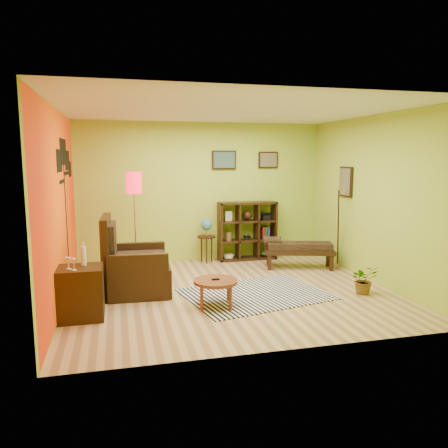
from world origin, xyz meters
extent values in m
plane|color=tan|center=(0.00, 0.00, 0.00)|extent=(5.00, 5.00, 0.00)
cube|color=#A7C83A|center=(0.00, 2.25, 1.40)|extent=(5.00, 0.04, 2.80)
cube|color=#A7C83A|center=(0.00, -2.25, 1.40)|extent=(5.00, 0.04, 2.80)
cube|color=#A7C83A|center=(-2.50, 0.00, 1.40)|extent=(0.04, 4.50, 2.80)
cube|color=#A7C83A|center=(2.50, 0.00, 1.40)|extent=(0.04, 4.50, 2.80)
cube|color=white|center=(0.00, 0.00, 2.80)|extent=(5.00, 4.50, 0.04)
cube|color=#D84606|center=(-2.48, 0.00, 1.40)|extent=(0.01, 4.45, 2.75)
cube|color=black|center=(-2.46, 0.55, 1.05)|extent=(0.01, 0.14, 2.10)
cube|color=black|center=(-2.46, 0.05, 2.05)|extent=(0.01, 0.65, 0.32)
cube|color=black|center=(-2.46, 0.60, 2.18)|extent=(0.01, 0.85, 0.40)
cube|color=black|center=(-2.46, 1.10, 2.05)|extent=(0.01, 0.70, 0.32)
cube|color=black|center=(-2.46, 1.45, 1.90)|extent=(0.01, 0.50, 0.26)
cube|color=black|center=(0.45, 2.22, 2.05)|extent=(0.50, 0.03, 0.38)
cube|color=#486D61|center=(0.45, 2.19, 2.05)|extent=(0.44, 0.01, 0.32)
cube|color=black|center=(1.40, 2.22, 2.05)|extent=(0.42, 0.03, 0.34)
cube|color=#7B714F|center=(1.40, 2.19, 2.05)|extent=(0.36, 0.01, 0.28)
cube|color=black|center=(2.47, 0.90, 1.65)|extent=(0.03, 0.44, 0.56)
cube|color=#7B714F|center=(2.44, 0.90, 1.65)|extent=(0.01, 0.38, 0.50)
cylinder|color=black|center=(2.35, 0.90, 0.78)|extent=(0.23, 0.34, 1.46)
cone|color=silver|center=(2.35, 0.75, 1.52)|extent=(0.08, 0.09, 0.16)
cube|color=silver|center=(0.35, -0.28, 0.01)|extent=(2.39, 1.96, 0.01)
cylinder|color=brown|center=(-0.38, -0.66, 0.36)|extent=(0.63, 0.63, 0.04)
cylinder|color=brown|center=(-0.15, -0.50, 0.17)|extent=(0.05, 0.05, 0.34)
cylinder|color=brown|center=(-0.54, -0.43, 0.17)|extent=(0.05, 0.05, 0.34)
cylinder|color=brown|center=(-0.22, -0.89, 0.17)|extent=(0.05, 0.05, 0.34)
cylinder|color=brown|center=(-0.61, -0.81, 0.17)|extent=(0.05, 0.05, 0.34)
cube|color=black|center=(-0.38, -0.66, 0.39)|extent=(0.11, 0.04, 0.02)
cube|color=black|center=(-1.41, 0.26, 0.22)|extent=(1.02, 0.99, 0.44)
cube|color=black|center=(-1.88, 0.29, 0.61)|extent=(0.15, 0.96, 1.22)
cube|color=black|center=(-1.43, -0.19, 0.35)|extent=(0.89, 0.15, 0.71)
cube|color=black|center=(-1.39, 0.72, 0.35)|extent=(0.89, 0.15, 0.71)
cube|color=#E3A561|center=(-1.38, 0.26, 0.52)|extent=(0.81, 0.79, 0.15)
cube|color=#E3A561|center=(-1.79, 0.28, 0.83)|extent=(0.13, 0.71, 0.55)
cube|color=black|center=(-2.20, -0.69, 0.34)|extent=(0.58, 0.53, 0.69)
cylinder|color=white|center=(-2.15, -0.59, 0.81)|extent=(0.07, 0.07, 0.25)
cylinder|color=white|center=(-2.15, -0.59, 0.97)|extent=(0.02, 0.02, 0.07)
cylinder|color=white|center=(-2.32, -0.77, 0.69)|extent=(0.06, 0.06, 0.01)
cylinder|color=white|center=(-2.32, -0.77, 0.74)|extent=(0.01, 0.01, 0.09)
cone|color=white|center=(-2.32, -0.77, 0.81)|extent=(0.07, 0.07, 0.06)
cylinder|color=white|center=(-2.25, -0.85, 0.69)|extent=(0.06, 0.06, 0.01)
cylinder|color=white|center=(-2.25, -0.85, 0.74)|extent=(0.01, 0.01, 0.09)
cone|color=white|center=(-2.25, -0.85, 0.81)|extent=(0.07, 0.07, 0.06)
cylinder|color=silver|center=(-1.40, 1.25, 0.02)|extent=(0.28, 0.28, 0.03)
cylinder|color=silver|center=(-1.40, 1.25, 0.86)|extent=(0.03, 0.03, 1.72)
cylinder|color=red|center=(-1.40, 1.25, 1.66)|extent=(0.27, 0.27, 0.38)
cylinder|color=black|center=(0.02, 1.96, 0.53)|extent=(0.36, 0.36, 0.04)
cylinder|color=black|center=(0.14, 2.00, 0.25)|extent=(0.03, 0.03, 0.51)
cylinder|color=black|center=(-0.07, 2.03, 0.25)|extent=(0.03, 0.03, 0.51)
cylinder|color=black|center=(0.00, 1.84, 0.25)|extent=(0.03, 0.03, 0.51)
cylinder|color=gold|center=(0.02, 1.96, 0.56)|extent=(0.09, 0.09, 0.02)
cylinder|color=gold|center=(0.02, 1.96, 0.62)|extent=(0.01, 0.01, 0.09)
sphere|color=#2955B6|center=(0.02, 1.96, 0.77)|extent=(0.23, 0.23, 0.23)
cube|color=black|center=(0.32, 2.03, 0.60)|extent=(0.04, 0.35, 1.20)
cube|color=black|center=(1.48, 2.03, 0.60)|extent=(0.04, 0.35, 1.20)
cube|color=black|center=(0.90, 2.03, 0.02)|extent=(1.20, 0.35, 0.04)
cube|color=black|center=(0.90, 2.03, 1.18)|extent=(1.20, 0.35, 0.04)
cube|color=black|center=(0.70, 2.03, 0.60)|extent=(0.03, 0.33, 1.12)
cube|color=black|center=(1.10, 2.03, 0.60)|extent=(0.03, 0.33, 1.12)
cube|color=black|center=(0.90, 2.03, 0.40)|extent=(1.12, 0.33, 0.03)
cube|color=black|center=(0.90, 2.03, 0.80)|extent=(1.12, 0.33, 0.03)
cylinder|color=beige|center=(0.50, 2.03, 0.09)|extent=(0.20, 0.20, 0.07)
sphere|color=black|center=(0.90, 2.03, 0.93)|extent=(0.20, 0.20, 0.20)
cube|color=black|center=(1.30, 2.03, 0.87)|extent=(0.18, 0.15, 0.10)
cylinder|color=black|center=(0.86, 2.03, 0.47)|extent=(0.06, 0.12, 0.06)
cylinder|color=black|center=(0.94, 2.03, 0.47)|extent=(0.06, 0.12, 0.06)
ellipsoid|color=#384C26|center=(1.30, 2.03, 0.10)|extent=(0.18, 0.18, 0.09)
cylinder|color=brown|center=(0.50, 2.03, 0.50)|extent=(0.12, 0.12, 0.18)
cube|color=beige|center=(0.50, 2.03, 0.92)|extent=(0.14, 0.03, 0.20)
cube|color=maroon|center=(1.23, 2.03, 0.54)|extent=(0.04, 0.18, 0.26)
cube|color=#1E4C1E|center=(1.28, 2.03, 0.54)|extent=(0.04, 0.18, 0.26)
cube|color=navy|center=(1.34, 2.03, 0.54)|extent=(0.04, 0.18, 0.26)
cube|color=black|center=(1.66, 1.09, 0.33)|extent=(1.38, 0.82, 0.07)
cube|color=#E3A561|center=(1.66, 1.09, 0.43)|extent=(1.28, 0.74, 0.13)
cylinder|color=#E3A561|center=(1.17, 1.23, 0.52)|extent=(0.36, 0.25, 0.17)
cube|color=black|center=(2.26, 1.10, 0.14)|extent=(0.08, 0.08, 0.29)
cube|color=black|center=(1.16, 1.43, 0.14)|extent=(0.08, 0.08, 0.29)
cube|color=black|center=(2.16, 0.75, 0.14)|extent=(0.08, 0.08, 0.29)
cube|color=black|center=(1.05, 1.07, 0.14)|extent=(0.08, 0.08, 0.29)
imported|color=#26661E|center=(1.98, -0.64, 0.18)|extent=(0.43, 0.47, 0.35)
camera|label=1|loc=(-1.69, -6.48, 2.09)|focal=35.00mm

